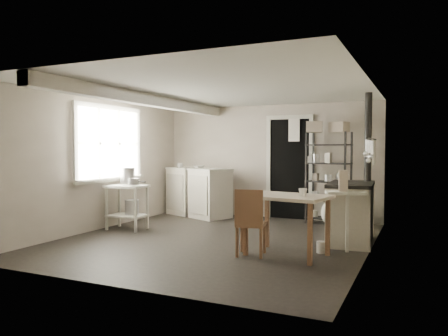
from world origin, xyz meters
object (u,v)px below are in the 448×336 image
at_px(stockpot, 127,175).
at_px(chair, 251,219).
at_px(shelf_rack, 328,173).
at_px(flour_sack, 332,213).
at_px(prep_table, 127,206).
at_px(stove, 351,213).
at_px(work_table, 287,227).
at_px(base_cabinets, 198,194).

distance_m(stockpot, chair, 2.90).
relative_size(shelf_rack, flour_sack, 3.53).
xyz_separation_m(prep_table, stove, (3.72, 0.52, 0.04)).
height_order(prep_table, stockpot, stockpot).
distance_m(chair, flour_sack, 2.72).
bearing_deg(chair, stove, 41.01).
relative_size(prep_table, work_table, 0.73).
distance_m(base_cabinets, shelf_rack, 2.73).
relative_size(work_table, chair, 1.19).
relative_size(base_cabinets, shelf_rack, 0.89).
bearing_deg(work_table, prep_table, 167.93).
height_order(prep_table, stove, stove).
bearing_deg(flour_sack, stove, -68.24).
bearing_deg(shelf_rack, prep_table, -132.85).
height_order(base_cabinets, work_table, base_cabinets).
height_order(stockpot, flour_sack, stockpot).
bearing_deg(work_table, stockpot, 166.40).
relative_size(stove, flour_sack, 2.35).
relative_size(prep_table, base_cabinets, 0.50).
relative_size(stockpot, stove, 0.24).
bearing_deg(base_cabinets, flour_sack, 20.92).
distance_m(prep_table, work_table, 3.14).
relative_size(stockpot, chair, 0.30).
height_order(stove, flour_sack, stove).
height_order(stove, chair, chair).
relative_size(prep_table, chair, 0.87).
bearing_deg(chair, prep_table, 151.50).
xyz_separation_m(stove, work_table, (-0.65, -1.18, -0.06)).
bearing_deg(shelf_rack, flour_sack, -38.30).
height_order(shelf_rack, stove, shelf_rack).
distance_m(shelf_rack, flour_sack, 0.73).
bearing_deg(prep_table, chair, -17.73).
bearing_deg(prep_table, stove, 7.95).
height_order(prep_table, work_table, prep_table).
relative_size(prep_table, stove, 0.68).
relative_size(shelf_rack, stove, 1.50).
distance_m(stove, chair, 1.74).
height_order(base_cabinets, shelf_rack, shelf_rack).
relative_size(prep_table, stockpot, 2.87).
xyz_separation_m(prep_table, flour_sack, (3.20, 1.81, -0.16)).
xyz_separation_m(shelf_rack, stove, (0.62, -1.43, -0.51)).
bearing_deg(shelf_rack, base_cabinets, -163.63).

